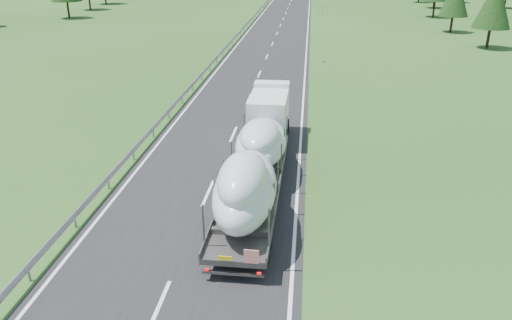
# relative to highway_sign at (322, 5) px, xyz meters

# --- Properties ---
(ground) EXTENTS (400.00, 400.00, 0.00)m
(ground) POSITION_rel_highway_sign_xyz_m (-7.20, -80.00, -1.81)
(ground) COLOR #244A18
(ground) RESTS_ON ground
(road_surface) EXTENTS (10.00, 400.00, 0.02)m
(road_surface) POSITION_rel_highway_sign_xyz_m (-7.20, 20.00, -1.80)
(road_surface) COLOR black
(road_surface) RESTS_ON ground
(guardrail) EXTENTS (0.10, 400.00, 0.76)m
(guardrail) POSITION_rel_highway_sign_xyz_m (-12.50, 19.94, -1.21)
(guardrail) COLOR slate
(guardrail) RESTS_ON ground
(highway_sign) EXTENTS (0.08, 0.90, 2.60)m
(highway_sign) POSITION_rel_highway_sign_xyz_m (0.00, 0.00, 0.00)
(highway_sign) COLOR slate
(highway_sign) RESTS_ON ground
(boat_truck) EXTENTS (2.82, 18.26, 4.04)m
(boat_truck) POSITION_rel_highway_sign_xyz_m (-4.72, -79.11, 0.27)
(boat_truck) COLOR silver
(boat_truck) RESTS_ON ground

